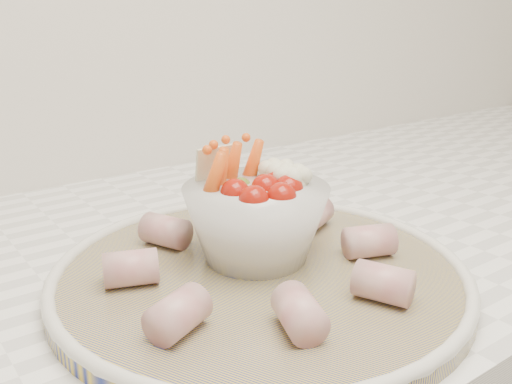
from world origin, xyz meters
TOP-DOWN VIEW (x-y plane):
  - serving_platter at (-0.06, 1.34)m, footprint 0.51×0.51m
  - veggie_bowl at (-0.05, 1.36)m, footprint 0.14×0.14m
  - cured_meat_rolls at (-0.07, 1.34)m, footprint 0.27×0.28m

SIDE VIEW (x-z plane):
  - serving_platter at x=-0.06m, z-range 0.92..0.94m
  - cured_meat_rolls at x=-0.07m, z-range 0.93..0.97m
  - veggie_bowl at x=-0.05m, z-range 0.92..1.03m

